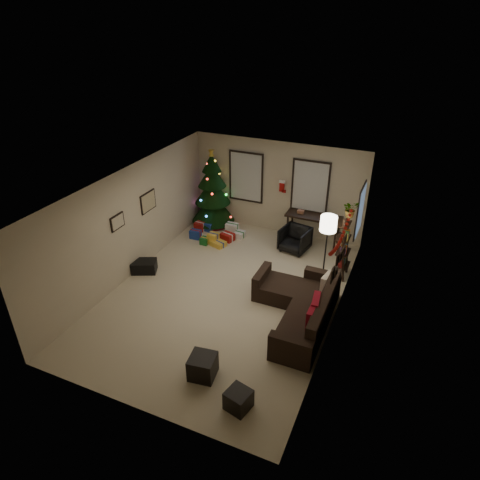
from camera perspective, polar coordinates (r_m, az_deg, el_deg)
name	(u,v)px	position (r m, az deg, el deg)	size (l,w,h in m)	color
floor	(226,294)	(9.95, -1.92, -7.24)	(7.00, 7.00, 0.00)	beige
ceiling	(224,185)	(8.64, -2.21, 7.37)	(7.00, 7.00, 0.00)	white
wall_back	(277,188)	(12.16, 5.06, 7.01)	(5.00, 5.00, 0.00)	#C0B192
wall_front	(126,347)	(6.83, -15.07, -13.80)	(5.00, 5.00, 0.00)	#C0B192
wall_left	(130,223)	(10.43, -14.59, 2.25)	(7.00, 7.00, 0.00)	#C0B192
wall_right	(339,268)	(8.59, 13.24, -3.71)	(7.00, 7.00, 0.00)	#C0B192
window_back_left	(246,177)	(12.37, 0.84, 8.50)	(1.05, 0.06, 1.50)	#728CB2
window_back_right	(310,187)	(11.82, 9.44, 7.11)	(1.05, 0.06, 1.50)	#728CB2
window_right_wall	(361,211)	(10.76, 15.95, 3.81)	(0.06, 0.90, 1.30)	#728CB2
christmas_tree	(213,193)	(12.68, -3.71, 6.27)	(1.29, 1.29, 2.40)	black
presents	(216,233)	(12.24, -3.27, 0.88)	(1.50, 1.20, 0.30)	maroon
sofa	(302,308)	(9.18, 8.32, -9.00)	(1.80, 2.62, 0.85)	black
pillow_red_a	(311,317)	(8.38, 9.58, -10.19)	(0.11, 0.42, 0.42)	maroon
pillow_red_b	(315,308)	(8.61, 10.10, -9.01)	(0.13, 0.49, 0.49)	maroon
pillow_cream	(327,283)	(9.39, 11.58, -5.68)	(0.12, 0.42, 0.42)	beige
ottoman_near	(203,366)	(7.95, -5.05, -16.59)	(0.46, 0.46, 0.44)	black
ottoman_far	(238,400)	(7.47, -0.22, -20.71)	(0.38, 0.38, 0.36)	black
desk	(314,219)	(11.87, 9.90, 2.84)	(1.53, 0.55, 0.83)	black
desk_chair	(295,239)	(11.56, 7.40, 0.10)	(0.66, 0.62, 0.68)	black
bookshelf	(344,248)	(10.43, 13.87, -1.02)	(0.30, 0.49, 1.66)	black
potted_plant	(351,207)	(10.12, 14.71, 4.37)	(0.47, 0.40, 0.52)	#4C4C4C
floor_lamp	(328,228)	(9.73, 11.77, 1.55)	(0.38, 0.38, 1.79)	black
art_map	(148,202)	(10.86, -12.28, 5.07)	(0.04, 0.60, 0.50)	black
art_abstract	(117,222)	(10.00, -16.19, 2.37)	(0.04, 0.45, 0.35)	black
gallery	(339,260)	(8.41, 13.17, -2.66)	(0.03, 1.25, 0.54)	black
garland	(341,235)	(8.23, 13.46, 0.66)	(0.08, 1.90, 0.30)	#A5140C
stocking_left	(274,182)	(12.22, 4.57, 7.78)	(0.20, 0.05, 0.36)	#990F0C
stocking_right	(282,186)	(11.91, 5.70, 7.27)	(0.20, 0.05, 0.36)	#990F0C
storage_bin	(144,266)	(10.91, -12.79, -3.47)	(0.60, 0.40, 0.30)	black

